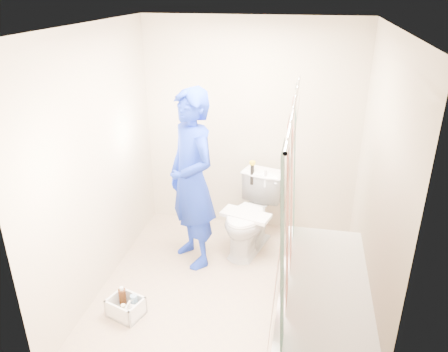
% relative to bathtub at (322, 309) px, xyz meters
% --- Properties ---
extents(floor, '(2.60, 2.60, 0.00)m').
position_rel_bathtub_xyz_m(floor, '(-0.85, 0.43, -0.27)').
color(floor, gray).
rests_on(floor, ground).
extents(ceiling, '(2.40, 2.60, 0.02)m').
position_rel_bathtub_xyz_m(ceiling, '(-0.85, 0.43, 2.13)').
color(ceiling, white).
rests_on(ceiling, wall_back).
extents(wall_back, '(2.40, 0.02, 2.40)m').
position_rel_bathtub_xyz_m(wall_back, '(-0.85, 1.73, 0.93)').
color(wall_back, '#BBAD90').
rests_on(wall_back, ground).
extents(wall_front, '(2.40, 0.02, 2.40)m').
position_rel_bathtub_xyz_m(wall_front, '(-0.85, -0.88, 0.93)').
color(wall_front, '#BBAD90').
rests_on(wall_front, ground).
extents(wall_left, '(0.02, 2.60, 2.40)m').
position_rel_bathtub_xyz_m(wall_left, '(-2.05, 0.43, 0.93)').
color(wall_left, '#BBAD90').
rests_on(wall_left, ground).
extents(wall_right, '(0.02, 2.60, 2.40)m').
position_rel_bathtub_xyz_m(wall_right, '(0.35, 0.43, 0.93)').
color(wall_right, '#BBAD90').
rests_on(wall_right, ground).
extents(bathtub, '(0.70, 1.75, 0.50)m').
position_rel_bathtub_xyz_m(bathtub, '(0.00, 0.00, 0.00)').
color(bathtub, white).
rests_on(bathtub, ground).
extents(curtain_rod, '(0.02, 1.90, 0.02)m').
position_rel_bathtub_xyz_m(curtain_rod, '(-0.33, 0.00, 1.68)').
color(curtain_rod, silver).
rests_on(curtain_rod, wall_back).
extents(shower_curtain, '(0.06, 1.75, 1.80)m').
position_rel_bathtub_xyz_m(shower_curtain, '(-0.33, 0.00, 0.75)').
color(shower_curtain, white).
rests_on(shower_curtain, curtain_rod).
extents(toilet, '(0.66, 0.90, 0.83)m').
position_rel_bathtub_xyz_m(toilet, '(-0.75, 1.17, 0.14)').
color(toilet, white).
rests_on(toilet, ground).
extents(tank_lid, '(0.55, 0.35, 0.04)m').
position_rel_bathtub_xyz_m(tank_lid, '(-0.79, 1.04, 0.22)').
color(tank_lid, white).
rests_on(tank_lid, toilet).
extents(tank_internals, '(0.20, 0.09, 0.27)m').
position_rel_bathtub_xyz_m(tank_internals, '(-0.74, 1.39, 0.55)').
color(tank_internals, black).
rests_on(tank_internals, toilet).
extents(plumber, '(0.78, 0.79, 1.83)m').
position_rel_bathtub_xyz_m(plumber, '(-1.30, 0.86, 0.65)').
color(plumber, '#101FA4').
rests_on(plumber, ground).
extents(cleaning_caddy, '(0.35, 0.31, 0.22)m').
position_rel_bathtub_xyz_m(cleaning_caddy, '(-1.66, -0.10, -0.19)').
color(cleaning_caddy, silver).
rests_on(cleaning_caddy, ground).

